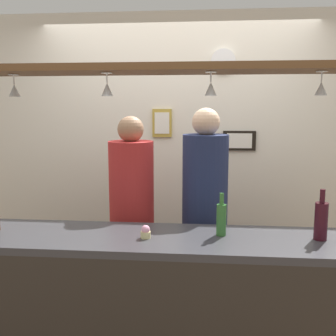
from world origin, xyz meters
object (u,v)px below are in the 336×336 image
Objects in this scene: person_middle_red_shirt at (132,203)px; cupcake at (146,232)px; bottle_wine_dark_red at (321,220)px; picture_frame_lower_pair at (239,141)px; person_right_navy_shirt at (205,200)px; bottle_beer_green_import at (221,219)px; wall_clock at (223,61)px; picture_frame_crest at (162,123)px.

cupcake is at bearing -72.73° from person_middle_red_shirt.
picture_frame_lower_pair is (-0.36, 1.38, 0.35)m from bottle_wine_dark_red.
person_right_navy_shirt reaches higher than bottle_beer_green_import.
picture_frame_lower_pair is at bearing 41.60° from person_middle_red_shirt.
cupcake is at bearing -168.15° from bottle_beer_green_import.
bottle_wine_dark_red is at bearing -69.09° from wall_clock.
person_middle_red_shirt is at bearing -101.11° from picture_frame_crest.
person_middle_red_shirt is 0.70m from cupcake.
picture_frame_lower_pair is 0.74m from picture_frame_crest.
bottle_wine_dark_red is 3.85× the size of cupcake.
wall_clock reaches higher than picture_frame_lower_pair.
bottle_wine_dark_red is 1.81m from wall_clock.
person_middle_red_shirt is 6.44× the size of picture_frame_crest.
bottle_wine_dark_red is at bearing -41.90° from person_right_navy_shirt.
wall_clock is at bearing -0.64° from picture_frame_crest.
picture_frame_lower_pair reaches higher than bottle_wine_dark_red.
person_middle_red_shirt reaches higher than bottle_wine_dark_red.
picture_frame_lower_pair is (0.66, 1.44, 0.43)m from cupcake.
picture_frame_crest is (-0.06, 1.44, 0.59)m from cupcake.
person_middle_red_shirt is 0.88m from bottle_beer_green_import.
cupcake is 1.56m from picture_frame_crest.
cupcake is at bearing -114.60° from picture_frame_lower_pair.
cupcake is 0.26× the size of picture_frame_lower_pair.
bottle_beer_green_import is 0.46m from cupcake.
wall_clock is at bearing 87.83° from bottle_beer_green_import.
picture_frame_crest is at bearing 179.36° from wall_clock.
bottle_wine_dark_red reaches higher than bottle_beer_green_import.
person_right_navy_shirt is 22.22× the size of cupcake.
person_right_navy_shirt is 1.35m from wall_clock.
person_right_navy_shirt reaches higher than bottle_wine_dark_red.
person_right_navy_shirt is at bearing 99.65° from bottle_beer_green_import.
bottle_beer_green_import is (0.10, -0.58, 0.02)m from person_right_navy_shirt.
person_right_navy_shirt is at bearing -101.02° from wall_clock.
bottle_wine_dark_red is at bearing -26.12° from person_middle_red_shirt.
wall_clock is at bearing 110.91° from bottle_wine_dark_red.
picture_frame_crest is at bearing 128.10° from bottle_wine_dark_red.
person_right_navy_shirt is at bearing 0.00° from person_middle_red_shirt.
picture_frame_lower_pair is (0.87, 0.77, 0.43)m from person_middle_red_shirt.
picture_frame_crest is 0.79m from wall_clock.
cupcake is at bearing -87.73° from picture_frame_crest.
picture_frame_lower_pair is at bearing 81.00° from bottle_beer_green_import.
wall_clock is at bearing -177.81° from picture_frame_lower_pair.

